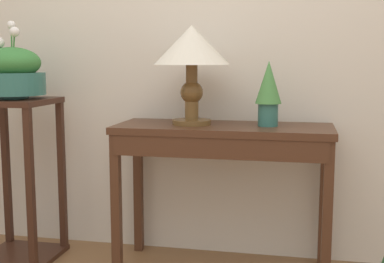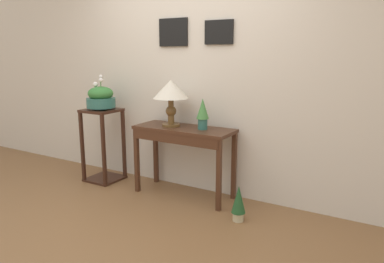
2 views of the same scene
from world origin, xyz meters
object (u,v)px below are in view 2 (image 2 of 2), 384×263
at_px(pedestal_stand_left, 103,145).
at_px(potted_plant_floor, 239,202).
at_px(console_table, 183,138).
at_px(potted_plant_on_console, 203,112).
at_px(planter_bowl_wide, 101,98).
at_px(table_lamp, 171,92).

relative_size(pedestal_stand_left, potted_plant_floor, 2.55).
distance_m(pedestal_stand_left, potted_plant_floor, 1.91).
xyz_separation_m(console_table, potted_plant_floor, (0.77, -0.27, -0.46)).
distance_m(console_table, potted_plant_floor, 0.94).
distance_m(console_table, potted_plant_on_console, 0.37).
bearing_deg(planter_bowl_wide, potted_plant_on_console, 4.03).
xyz_separation_m(table_lamp, pedestal_stand_left, (-0.95, -0.08, -0.69)).
bearing_deg(console_table, potted_plant_floor, -19.10).
relative_size(console_table, planter_bowl_wide, 2.68).
relative_size(planter_bowl_wide, potted_plant_floor, 1.16).
height_order(pedestal_stand_left, planter_bowl_wide, planter_bowl_wide).
xyz_separation_m(console_table, pedestal_stand_left, (-1.11, -0.06, -0.21)).
bearing_deg(table_lamp, potted_plant_floor, -17.27).
xyz_separation_m(planter_bowl_wide, potted_plant_floor, (1.88, -0.21, -0.83)).
bearing_deg(pedestal_stand_left, potted_plant_floor, -6.37).
bearing_deg(console_table, pedestal_stand_left, -177.04).
bearing_deg(pedestal_stand_left, table_lamp, 4.88).
distance_m(planter_bowl_wide, potted_plant_floor, 2.07).
height_order(console_table, pedestal_stand_left, pedestal_stand_left).
relative_size(potted_plant_on_console, potted_plant_floor, 0.92).
xyz_separation_m(table_lamp, potted_plant_floor, (0.93, -0.29, -0.94)).
bearing_deg(table_lamp, potted_plant_on_console, 1.93).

